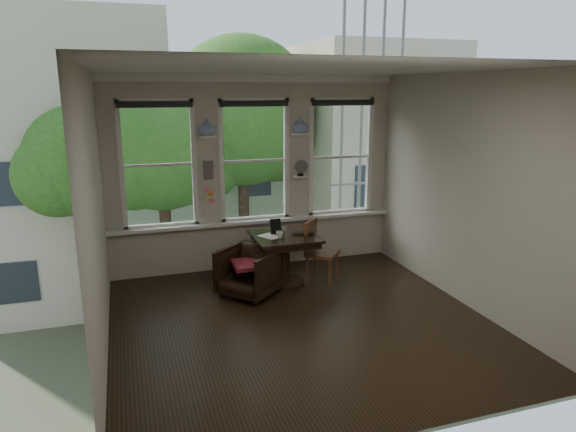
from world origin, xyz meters
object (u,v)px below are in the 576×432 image
object	(u,v)px
table	(285,260)
mug	(280,234)
laptop	(303,234)
side_chair_right	(322,253)
armchair_left	(249,272)

from	to	relation	value
table	mug	distance (m)	0.44
table	laptop	distance (m)	0.47
table	side_chair_right	size ratio (longest dim) A/B	0.98
laptop	mug	xyz separation A→B (m)	(-0.36, -0.03, 0.03)
side_chair_right	mug	size ratio (longest dim) A/B	9.67
table	laptop	world-z (taller)	laptop
table	side_chair_right	xyz separation A→B (m)	(0.55, -0.09, 0.09)
laptop	mug	world-z (taller)	mug
armchair_left	side_chair_right	distance (m)	1.14
armchair_left	laptop	bearing A→B (deg)	59.37
side_chair_right	mug	bearing A→B (deg)	131.11
table	armchair_left	world-z (taller)	table
side_chair_right	laptop	bearing A→B (deg)	124.36
armchair_left	mug	distance (m)	0.67
armchair_left	mug	size ratio (longest dim) A/B	7.83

